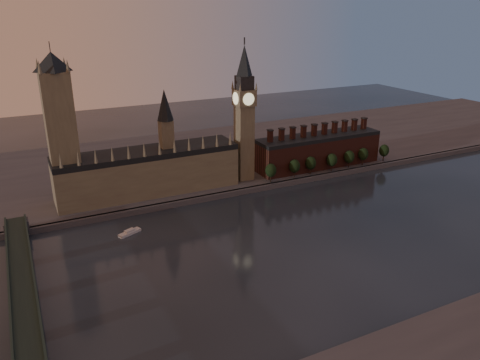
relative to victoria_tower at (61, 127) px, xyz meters
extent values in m
plane|color=black|center=(120.00, -115.00, -59.09)|extent=(900.00, 900.00, 0.00)
cube|color=#4C4B51|center=(120.00, -25.00, -57.09)|extent=(900.00, 4.00, 4.00)
cube|color=#4C4B51|center=(120.00, 65.00, -57.09)|extent=(900.00, 180.00, 4.00)
cube|color=#756D53|center=(55.00, 0.00, -41.09)|extent=(130.00, 30.00, 28.00)
cube|color=black|center=(55.00, 0.00, -25.09)|extent=(130.00, 30.00, 4.00)
cube|color=#756D53|center=(70.00, 0.00, -15.09)|extent=(9.00, 9.00, 24.00)
cone|color=black|center=(70.00, 0.00, 7.91)|extent=(12.00, 12.00, 22.00)
cone|color=#756D53|center=(-4.00, -14.00, -18.09)|extent=(2.60, 2.60, 10.00)
cone|color=#756D53|center=(6.73, -14.00, -18.09)|extent=(2.60, 2.60, 10.00)
cone|color=#756D53|center=(17.45, -14.00, -18.09)|extent=(2.60, 2.60, 10.00)
cone|color=#756D53|center=(28.18, -14.00, -18.09)|extent=(2.60, 2.60, 10.00)
cone|color=#756D53|center=(38.91, -14.00, -18.09)|extent=(2.60, 2.60, 10.00)
cone|color=#756D53|center=(49.64, -14.00, -18.09)|extent=(2.60, 2.60, 10.00)
cone|color=#756D53|center=(60.36, -14.00, -18.09)|extent=(2.60, 2.60, 10.00)
cone|color=#756D53|center=(71.09, -14.00, -18.09)|extent=(2.60, 2.60, 10.00)
cone|color=#756D53|center=(81.82, -14.00, -18.09)|extent=(2.60, 2.60, 10.00)
cone|color=#756D53|center=(92.55, -14.00, -18.09)|extent=(2.60, 2.60, 10.00)
cone|color=#756D53|center=(103.27, -14.00, -18.09)|extent=(2.60, 2.60, 10.00)
cone|color=#756D53|center=(114.00, -14.00, -18.09)|extent=(2.60, 2.60, 10.00)
cube|color=#756D53|center=(0.00, 0.00, -10.09)|extent=(18.00, 18.00, 90.00)
cone|color=black|center=(0.00, 0.00, 40.91)|extent=(24.00, 24.00, 12.00)
cylinder|color=#232326|center=(0.00, 0.00, 46.91)|extent=(0.50, 0.50, 12.00)
cone|color=#756D53|center=(-8.00, -8.00, 38.91)|extent=(3.00, 3.00, 8.00)
cone|color=#756D53|center=(8.00, -8.00, 38.91)|extent=(3.00, 3.00, 8.00)
cone|color=#756D53|center=(-8.00, 8.00, 38.91)|extent=(3.00, 3.00, 8.00)
cone|color=#756D53|center=(8.00, 8.00, 38.91)|extent=(3.00, 3.00, 8.00)
cube|color=#756D53|center=(130.00, -5.00, -26.09)|extent=(12.00, 12.00, 58.00)
cube|color=#756D53|center=(130.00, -5.00, 8.91)|extent=(14.00, 14.00, 12.00)
cube|color=#232326|center=(130.00, -5.00, 19.91)|extent=(11.00, 11.00, 10.00)
cone|color=black|center=(130.00, -5.00, 35.91)|extent=(13.00, 13.00, 22.00)
cylinder|color=#232326|center=(130.00, -5.00, 49.41)|extent=(1.00, 1.00, 5.00)
cylinder|color=beige|center=(130.00, -12.20, 8.91)|extent=(9.00, 0.50, 9.00)
cylinder|color=beige|center=(130.00, 2.20, 8.91)|extent=(9.00, 0.50, 9.00)
cylinder|color=beige|center=(122.80, -5.00, 8.91)|extent=(0.50, 9.00, 9.00)
cylinder|color=beige|center=(137.20, -5.00, 8.91)|extent=(0.50, 9.00, 9.00)
cone|color=#756D53|center=(123.50, -11.50, 17.91)|extent=(2.00, 2.00, 6.00)
cone|color=#756D53|center=(136.50, -11.50, 17.91)|extent=(2.00, 2.00, 6.00)
cone|color=#756D53|center=(123.50, 1.50, 17.91)|extent=(2.00, 2.00, 6.00)
cone|color=#756D53|center=(136.50, 1.50, 17.91)|extent=(2.00, 2.00, 6.00)
cube|color=#4C231D|center=(200.00, -5.00, -43.09)|extent=(110.00, 25.00, 24.00)
cube|color=black|center=(200.00, -5.00, -29.59)|extent=(110.00, 25.00, 3.00)
cube|color=#4C231D|center=(153.00, -5.00, -23.59)|extent=(3.50, 3.50, 9.00)
cube|color=#232326|center=(153.00, -5.00, -18.59)|extent=(4.20, 4.20, 1.00)
cube|color=#4C231D|center=(163.44, -5.00, -23.59)|extent=(3.50, 3.50, 9.00)
cube|color=#232326|center=(163.44, -5.00, -18.59)|extent=(4.20, 4.20, 1.00)
cube|color=#4C231D|center=(173.89, -5.00, -23.59)|extent=(3.50, 3.50, 9.00)
cube|color=#232326|center=(173.89, -5.00, -18.59)|extent=(4.20, 4.20, 1.00)
cube|color=#4C231D|center=(184.33, -5.00, -23.59)|extent=(3.50, 3.50, 9.00)
cube|color=#232326|center=(184.33, -5.00, -18.59)|extent=(4.20, 4.20, 1.00)
cube|color=#4C231D|center=(194.78, -5.00, -23.59)|extent=(3.50, 3.50, 9.00)
cube|color=#232326|center=(194.78, -5.00, -18.59)|extent=(4.20, 4.20, 1.00)
cube|color=#4C231D|center=(205.22, -5.00, -23.59)|extent=(3.50, 3.50, 9.00)
cube|color=#232326|center=(205.22, -5.00, -18.59)|extent=(4.20, 4.20, 1.00)
cube|color=#4C231D|center=(215.67, -5.00, -23.59)|extent=(3.50, 3.50, 9.00)
cube|color=#232326|center=(215.67, -5.00, -18.59)|extent=(4.20, 4.20, 1.00)
cube|color=#4C231D|center=(226.11, -5.00, -23.59)|extent=(3.50, 3.50, 9.00)
cube|color=#232326|center=(226.11, -5.00, -18.59)|extent=(4.20, 4.20, 1.00)
cube|color=#4C231D|center=(236.56, -5.00, -23.59)|extent=(3.50, 3.50, 9.00)
cube|color=#232326|center=(236.56, -5.00, -18.59)|extent=(4.20, 4.20, 1.00)
cube|color=#4C231D|center=(247.00, -5.00, -23.59)|extent=(3.50, 3.50, 9.00)
cube|color=#232326|center=(247.00, -5.00, -18.59)|extent=(4.20, 4.20, 1.00)
cylinder|color=black|center=(144.72, -21.48, -52.09)|extent=(0.80, 0.80, 6.00)
ellipsoid|color=black|center=(144.72, -21.48, -45.59)|extent=(8.60, 8.60, 10.75)
cylinder|color=black|center=(166.60, -20.95, -52.09)|extent=(0.80, 0.80, 6.00)
ellipsoid|color=black|center=(166.60, -20.95, -45.59)|extent=(8.60, 8.60, 10.75)
cylinder|color=black|center=(182.41, -20.23, -52.09)|extent=(0.80, 0.80, 6.00)
ellipsoid|color=black|center=(182.41, -20.23, -45.59)|extent=(8.60, 8.60, 10.75)
cylinder|color=black|center=(202.59, -21.26, -52.09)|extent=(0.80, 0.80, 6.00)
ellipsoid|color=black|center=(202.59, -21.26, -45.59)|extent=(8.60, 8.60, 10.75)
cylinder|color=black|center=(220.73, -20.82, -52.09)|extent=(0.80, 0.80, 6.00)
ellipsoid|color=black|center=(220.73, -20.82, -45.59)|extent=(8.60, 8.60, 10.75)
cylinder|color=black|center=(236.27, -20.08, -52.09)|extent=(0.80, 0.80, 6.00)
ellipsoid|color=black|center=(236.27, -20.08, -45.59)|extent=(8.60, 8.60, 10.75)
cylinder|color=black|center=(259.54, -19.93, -52.09)|extent=(0.80, 0.80, 6.00)
ellipsoid|color=black|center=(259.54, -19.93, -45.59)|extent=(8.60, 8.60, 10.75)
cube|color=#1B2A24|center=(-35.00, -120.00, -50.09)|extent=(12.00, 200.00, 2.50)
cube|color=#1B2A24|center=(-40.50, -120.00, -48.19)|extent=(1.00, 200.00, 1.30)
cube|color=#1B2A24|center=(-29.50, -120.00, -48.19)|extent=(1.00, 200.00, 1.30)
cube|color=#4C4B51|center=(-35.00, -25.00, -52.09)|extent=(14.00, 8.00, 6.00)
cylinder|color=#232326|center=(-35.00, -132.00, -55.21)|extent=(8.00, 8.00, 7.75)
cylinder|color=#232326|center=(-35.00, -98.00, -55.21)|extent=(8.00, 8.00, 7.75)
cylinder|color=#232326|center=(-35.00, -64.00, -55.21)|extent=(8.00, 8.00, 7.75)
cylinder|color=#232326|center=(-35.00, -30.00, -55.21)|extent=(8.00, 8.00, 7.75)
cube|color=silver|center=(26.99, -52.52, -58.25)|extent=(15.05, 9.71, 1.67)
cube|color=silver|center=(26.99, -52.52, -56.79)|extent=(6.99, 5.39, 1.25)
camera|label=1|loc=(-26.59, -314.46, 73.44)|focal=35.00mm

